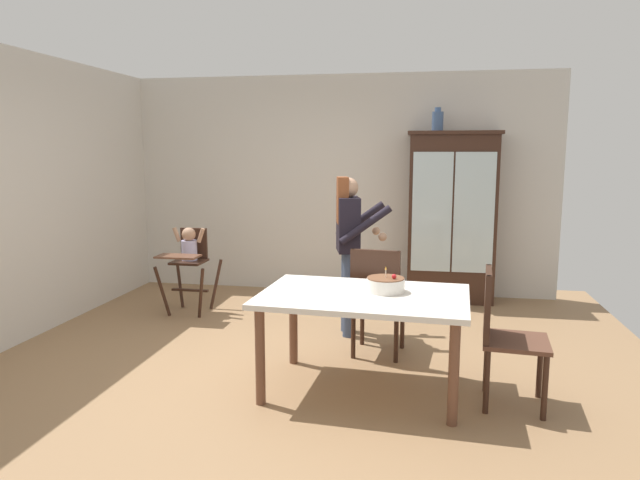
% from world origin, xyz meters
% --- Properties ---
extents(ground_plane, '(6.24, 6.24, 0.00)m').
position_xyz_m(ground_plane, '(0.00, 0.00, 0.00)').
color(ground_plane, '#93704C').
extents(wall_back, '(5.32, 0.06, 2.70)m').
position_xyz_m(wall_back, '(0.00, 2.63, 1.35)').
color(wall_back, beige).
rests_on(wall_back, ground_plane).
extents(wall_left, '(0.06, 5.32, 2.70)m').
position_xyz_m(wall_left, '(-2.63, 0.00, 1.35)').
color(wall_left, beige).
rests_on(wall_left, ground_plane).
extents(china_cabinet, '(1.06, 0.48, 2.00)m').
position_xyz_m(china_cabinet, '(1.39, 2.37, 1.01)').
color(china_cabinet, '#382116').
rests_on(china_cabinet, ground_plane).
extents(ceramic_vase, '(0.13, 0.13, 0.27)m').
position_xyz_m(ceramic_vase, '(1.19, 2.37, 2.12)').
color(ceramic_vase, '#3D567F').
rests_on(ceramic_vase, china_cabinet).
extents(high_chair_with_toddler, '(0.58, 0.68, 0.95)m').
position_xyz_m(high_chair_with_toddler, '(-1.46, 1.32, 0.65)').
color(high_chair_with_toddler, '#382116').
rests_on(high_chair_with_toddler, ground_plane).
extents(adult_person, '(0.59, 0.57, 1.53)m').
position_xyz_m(adult_person, '(0.36, 0.88, 0.97)').
color(adult_person, '#3D4C6B').
rests_on(adult_person, ground_plane).
extents(dining_table, '(1.56, 1.09, 0.74)m').
position_xyz_m(dining_table, '(0.64, -0.43, 0.65)').
color(dining_table, silver).
rests_on(dining_table, ground_plane).
extents(birthday_cake, '(0.28, 0.28, 0.19)m').
position_xyz_m(birthday_cake, '(0.80, -0.34, 0.79)').
color(birthday_cake, white).
rests_on(birthday_cake, dining_table).
extents(dining_chair_far_side, '(0.48, 0.48, 0.96)m').
position_xyz_m(dining_chair_far_side, '(0.69, 0.29, 0.56)').
color(dining_chair_far_side, '#382116').
rests_on(dining_chair_far_side, ground_plane).
extents(dining_chair_right_end, '(0.48, 0.48, 0.96)m').
position_xyz_m(dining_chair_right_end, '(1.61, -0.49, 0.56)').
color(dining_chair_right_end, '#382116').
rests_on(dining_chair_right_end, ground_plane).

